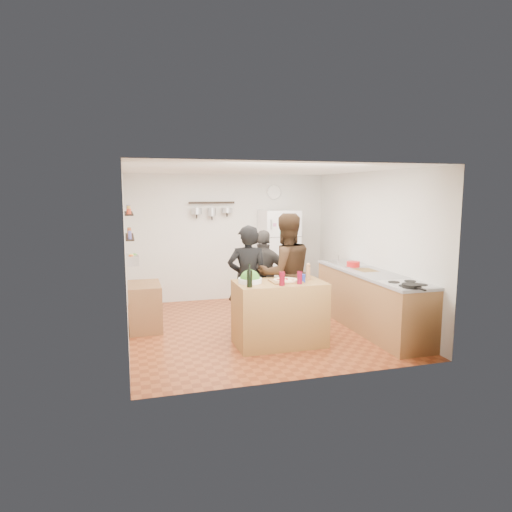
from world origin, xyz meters
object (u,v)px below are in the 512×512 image
object	(u,v)px
pepper_mill	(308,273)
wall_clock	(274,192)
skillet	(412,286)
side_table	(145,306)
person_left	(248,280)
salt_canister	(303,278)
wine_bottle	(250,279)
person_center	(285,274)
red_bowl	(353,264)
person_back	(264,278)
counter_run	(371,301)
prep_island	(279,313)
fridge	(279,255)
salad_bowl	(250,281)

from	to	relation	value
pepper_mill	wall_clock	size ratio (longest dim) A/B	0.64
skillet	side_table	world-z (taller)	skillet
person_left	wall_clock	world-z (taller)	wall_clock
pepper_mill	salt_canister	xyz separation A→B (m)	(-0.15, -0.17, -0.04)
skillet	wall_clock	distance (m)	4.05
wine_bottle	person_center	distance (m)	1.06
person_center	red_bowl	xyz separation A→B (m)	(1.31, 0.31, 0.04)
person_back	counter_run	xyz separation A→B (m)	(1.54, -0.73, -0.33)
salt_canister	wall_clock	size ratio (longest dim) A/B	0.38
prep_island	person_center	xyz separation A→B (m)	(0.27, 0.50, 0.47)
person_left	fridge	distance (m)	2.34
salt_canister	person_center	xyz separation A→B (m)	(-0.03, 0.62, -0.04)
salad_bowl	fridge	size ratio (longest dim) A/B	0.18
salt_canister	person_left	world-z (taller)	person_left
wall_clock	salad_bowl	bearing A→B (deg)	-114.22
wine_bottle	red_bowl	size ratio (longest dim) A/B	1.02
person_left	side_table	bearing A→B (deg)	-14.80
wall_clock	person_center	bearing A→B (deg)	-104.10
salt_canister	wall_clock	world-z (taller)	wall_clock
person_left	prep_island	bearing A→B (deg)	128.31
person_back	fridge	bearing A→B (deg)	-90.87
counter_run	wine_bottle	bearing A→B (deg)	-166.22
prep_island	wall_clock	distance (m)	3.50
prep_island	person_back	world-z (taller)	person_back
prep_island	wine_bottle	xyz separation A→B (m)	(-0.50, -0.22, 0.57)
prep_island	fridge	bearing A→B (deg)	71.39
pepper_mill	fridge	distance (m)	2.59
salt_canister	wall_clock	xyz separation A→B (m)	(0.58, 3.05, 1.18)
prep_island	skillet	bearing A→B (deg)	-30.09
counter_run	side_table	distance (m)	3.58
pepper_mill	person_left	world-z (taller)	person_left
counter_run	fridge	xyz separation A→B (m)	(-0.75, 2.30, 0.45)
wine_bottle	salt_canister	distance (m)	0.81
person_center	counter_run	size ratio (longest dim) A/B	0.70
person_center	side_table	size ratio (longest dim) A/B	2.31
person_center	red_bowl	distance (m)	1.35
person_left	counter_run	xyz separation A→B (m)	(1.94, -0.28, -0.39)
person_center	red_bowl	size ratio (longest dim) A/B	8.43
pepper_mill	fridge	world-z (taller)	fridge
person_left	red_bowl	bearing A→B (deg)	-162.88
salad_bowl	prep_island	bearing A→B (deg)	-6.79
salt_canister	counter_run	world-z (taller)	salt_canister
person_left	skillet	world-z (taller)	person_left
person_left	red_bowl	distance (m)	1.91
person_center	wall_clock	distance (m)	2.79
person_center	fridge	xyz separation A→B (m)	(0.61, 2.10, -0.02)
person_center	person_back	bearing A→B (deg)	-73.99
red_bowl	fridge	distance (m)	1.92
salt_canister	person_left	bearing A→B (deg)	131.03
salad_bowl	salt_canister	size ratio (longest dim) A/B	2.88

